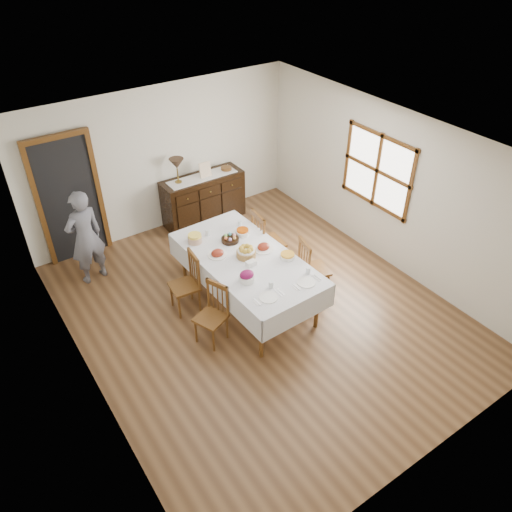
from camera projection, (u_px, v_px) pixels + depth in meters
ground at (260, 311)px, 7.47m from camera, size 6.00×6.00×0.00m
room_shell at (234, 207)px, 6.72m from camera, size 5.02×6.02×2.65m
dining_table at (246, 263)px, 7.21m from camera, size 1.30×2.46×0.83m
chair_left_near at (213, 313)px, 6.75m from camera, size 0.49×0.49×0.91m
chair_left_far at (187, 282)px, 7.25m from camera, size 0.43×0.43×0.95m
chair_right_near at (311, 267)px, 7.51m from camera, size 0.50×0.50×0.99m
chair_right_far at (266, 240)px, 8.02m from camera, size 0.49×0.49×1.07m
sideboard at (204, 199)px, 9.30m from camera, size 1.53×0.56×0.92m
person at (85, 234)px, 7.62m from camera, size 0.58×0.43×1.69m
bread_basket at (246, 252)px, 7.13m from camera, size 0.28×0.28×0.17m
egg_basket at (230, 239)px, 7.47m from camera, size 0.27×0.27×0.11m
ham_platter_a at (217, 254)px, 7.18m from camera, size 0.29×0.29×0.11m
ham_platter_b at (263, 247)px, 7.31m from camera, size 0.32×0.32×0.11m
beet_bowl at (247, 276)px, 6.68m from camera, size 0.22×0.22×0.16m
carrot_bowl at (243, 232)px, 7.62m from camera, size 0.23×0.23×0.09m
pineapple_bowl at (195, 238)px, 7.43m from camera, size 0.21×0.21×0.14m
casserole_dish at (288, 256)px, 7.13m from camera, size 0.22×0.22×0.07m
butter_dish at (251, 263)px, 6.98m from camera, size 0.14×0.09×0.07m
setting_left at (269, 293)px, 6.48m from camera, size 0.42×0.31×0.10m
setting_right at (307, 278)px, 6.73m from camera, size 0.42×0.31×0.10m
glass_far_a at (207, 233)px, 7.59m from camera, size 0.07×0.07×0.10m
glass_far_b at (240, 223)px, 7.82m from camera, size 0.07×0.07×0.09m
runner at (202, 177)px, 9.00m from camera, size 1.30×0.35×0.01m
table_lamp at (177, 164)px, 8.63m from camera, size 0.26×0.26×0.46m
picture_frame at (205, 170)px, 8.94m from camera, size 0.22×0.08×0.28m
deco_bowl at (226, 169)px, 9.23m from camera, size 0.20×0.20×0.06m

